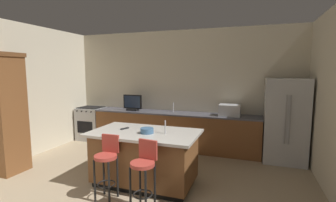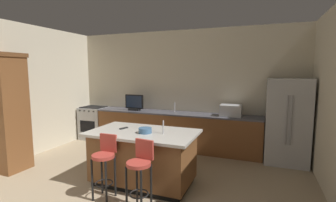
{
  "view_description": "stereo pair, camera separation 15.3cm",
  "coord_description": "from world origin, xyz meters",
  "px_view_note": "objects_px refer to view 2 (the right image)",
  "views": [
    {
      "loc": [
        1.82,
        -1.39,
        1.96
      ],
      "look_at": [
        0.15,
        3.33,
        1.34
      ],
      "focal_mm": 26.15,
      "sensor_mm": 36.0,
      "label": 1
    },
    {
      "loc": [
        1.96,
        -1.34,
        1.96
      ],
      "look_at": [
        0.15,
        3.33,
        1.34
      ],
      "focal_mm": 26.15,
      "sensor_mm": 36.0,
      "label": 2
    }
  ],
  "objects_px": {
    "refrigerator": "(287,121)",
    "bar_stool_left": "(105,161)",
    "microwave": "(231,111)",
    "bar_stool_right": "(140,169)",
    "tv_monitor": "(134,103)",
    "tv_remote": "(124,128)",
    "range_oven": "(94,123)",
    "kitchen_island": "(143,157)",
    "fruit_bowl": "(145,130)",
    "cabinet_tower": "(7,111)"
  },
  "relations": [
    {
      "from": "kitchen_island",
      "to": "tv_remote",
      "type": "distance_m",
      "value": 0.62
    },
    {
      "from": "tv_monitor",
      "to": "bar_stool_right",
      "type": "relative_size",
      "value": 0.52
    },
    {
      "from": "microwave",
      "to": "tv_remote",
      "type": "bearing_deg",
      "value": -129.32
    },
    {
      "from": "fruit_bowl",
      "to": "tv_remote",
      "type": "height_order",
      "value": "fruit_bowl"
    },
    {
      "from": "tv_remote",
      "to": "tv_monitor",
      "type": "bearing_deg",
      "value": 133.56
    },
    {
      "from": "kitchen_island",
      "to": "bar_stool_left",
      "type": "height_order",
      "value": "bar_stool_left"
    },
    {
      "from": "cabinet_tower",
      "to": "microwave",
      "type": "bearing_deg",
      "value": 31.86
    },
    {
      "from": "bar_stool_left",
      "to": "tv_remote",
      "type": "bearing_deg",
      "value": 95.57
    },
    {
      "from": "bar_stool_right",
      "to": "refrigerator",
      "type": "bearing_deg",
      "value": 60.2
    },
    {
      "from": "tv_monitor",
      "to": "tv_remote",
      "type": "height_order",
      "value": "tv_monitor"
    },
    {
      "from": "range_oven",
      "to": "kitchen_island",
      "type": "bearing_deg",
      "value": -37.95
    },
    {
      "from": "range_oven",
      "to": "bar_stool_right",
      "type": "relative_size",
      "value": 0.95
    },
    {
      "from": "tv_monitor",
      "to": "microwave",
      "type": "bearing_deg",
      "value": 1.19
    },
    {
      "from": "microwave",
      "to": "tv_monitor",
      "type": "relative_size",
      "value": 0.94
    },
    {
      "from": "kitchen_island",
      "to": "microwave",
      "type": "relative_size",
      "value": 3.82
    },
    {
      "from": "kitchen_island",
      "to": "range_oven",
      "type": "xyz_separation_m",
      "value": [
        -2.63,
        2.05,
        -0.01
      ]
    },
    {
      "from": "range_oven",
      "to": "fruit_bowl",
      "type": "relative_size",
      "value": 4.27
    },
    {
      "from": "kitchen_island",
      "to": "bar_stool_left",
      "type": "bearing_deg",
      "value": -117.08
    },
    {
      "from": "kitchen_island",
      "to": "cabinet_tower",
      "type": "xyz_separation_m",
      "value": [
        -2.75,
        -0.41,
        0.72
      ]
    },
    {
      "from": "range_oven",
      "to": "bar_stool_right",
      "type": "height_order",
      "value": "bar_stool_right"
    },
    {
      "from": "refrigerator",
      "to": "microwave",
      "type": "distance_m",
      "value": 1.18
    },
    {
      "from": "range_oven",
      "to": "tv_remote",
      "type": "distance_m",
      "value": 3.02
    },
    {
      "from": "kitchen_island",
      "to": "fruit_bowl",
      "type": "bearing_deg",
      "value": -44.41
    },
    {
      "from": "microwave",
      "to": "bar_stool_right",
      "type": "xyz_separation_m",
      "value": [
        -0.89,
        -2.81,
        -0.45
      ]
    },
    {
      "from": "refrigerator",
      "to": "bar_stool_left",
      "type": "relative_size",
      "value": 1.84
    },
    {
      "from": "refrigerator",
      "to": "range_oven",
      "type": "xyz_separation_m",
      "value": [
        -5.02,
        0.07,
        -0.44
      ]
    },
    {
      "from": "range_oven",
      "to": "tv_monitor",
      "type": "xyz_separation_m",
      "value": [
        1.36,
        -0.05,
        0.65
      ]
    },
    {
      "from": "cabinet_tower",
      "to": "fruit_bowl",
      "type": "relative_size",
      "value": 10.43
    },
    {
      "from": "bar_stool_left",
      "to": "refrigerator",
      "type": "bearing_deg",
      "value": 42.85
    },
    {
      "from": "tv_remote",
      "to": "range_oven",
      "type": "bearing_deg",
      "value": 157.7
    },
    {
      "from": "bar_stool_right",
      "to": "fruit_bowl",
      "type": "bearing_deg",
      "value": 117.59
    },
    {
      "from": "cabinet_tower",
      "to": "tv_monitor",
      "type": "height_order",
      "value": "cabinet_tower"
    },
    {
      "from": "fruit_bowl",
      "to": "refrigerator",
      "type": "bearing_deg",
      "value": 41.83
    },
    {
      "from": "microwave",
      "to": "tv_monitor",
      "type": "height_order",
      "value": "tv_monitor"
    },
    {
      "from": "kitchen_island",
      "to": "fruit_bowl",
      "type": "height_order",
      "value": "fruit_bowl"
    },
    {
      "from": "cabinet_tower",
      "to": "bar_stool_right",
      "type": "distance_m",
      "value": 3.16
    },
    {
      "from": "tv_monitor",
      "to": "tv_remote",
      "type": "bearing_deg",
      "value": -66.16
    },
    {
      "from": "fruit_bowl",
      "to": "tv_monitor",
      "type": "bearing_deg",
      "value": 123.1
    },
    {
      "from": "cabinet_tower",
      "to": "bar_stool_left",
      "type": "relative_size",
      "value": 2.34
    },
    {
      "from": "cabinet_tower",
      "to": "fruit_bowl",
      "type": "bearing_deg",
      "value": 6.67
    },
    {
      "from": "bar_stool_right",
      "to": "tv_remote",
      "type": "distance_m",
      "value": 1.16
    },
    {
      "from": "kitchen_island",
      "to": "refrigerator",
      "type": "xyz_separation_m",
      "value": [
        2.39,
        1.99,
        0.43
      ]
    },
    {
      "from": "range_oven",
      "to": "cabinet_tower",
      "type": "relative_size",
      "value": 0.41
    },
    {
      "from": "refrigerator",
      "to": "tv_remote",
      "type": "distance_m",
      "value": 3.41
    },
    {
      "from": "range_oven",
      "to": "cabinet_tower",
      "type": "height_order",
      "value": "cabinet_tower"
    },
    {
      "from": "bar_stool_right",
      "to": "tv_monitor",
      "type": "bearing_deg",
      "value": 127.34
    },
    {
      "from": "refrigerator",
      "to": "fruit_bowl",
      "type": "height_order",
      "value": "refrigerator"
    },
    {
      "from": "range_oven",
      "to": "microwave",
      "type": "distance_m",
      "value": 3.9
    },
    {
      "from": "refrigerator",
      "to": "tv_remote",
      "type": "xyz_separation_m",
      "value": [
        -2.81,
        -1.93,
        0.03
      ]
    },
    {
      "from": "cabinet_tower",
      "to": "bar_stool_right",
      "type": "xyz_separation_m",
      "value": [
        3.08,
        -0.35,
        -0.59
      ]
    }
  ]
}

